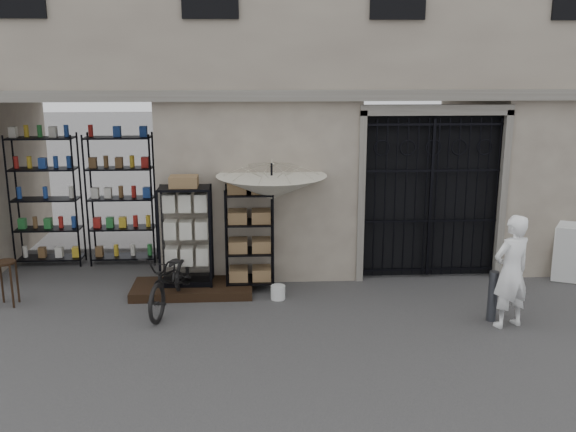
{
  "coord_description": "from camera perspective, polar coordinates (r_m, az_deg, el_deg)",
  "views": [
    {
      "loc": [
        -1.38,
        -8.7,
        3.84
      ],
      "look_at": [
        -0.8,
        1.4,
        1.35
      ],
      "focal_mm": 40.0,
      "sensor_mm": 36.0,
      "label": 1
    }
  ],
  "objects": [
    {
      "name": "white_bucket",
      "position": [
        10.58,
        -0.9,
        -6.8
      ],
      "size": [
        0.25,
        0.25,
        0.23
      ],
      "primitive_type": "cylinder",
      "rotation": [
        0.0,
        0.0,
        -0.03
      ],
      "color": "silver",
      "rests_on": "ground"
    },
    {
      "name": "market_umbrella",
      "position": [
        10.6,
        -1.47,
        3.15
      ],
      "size": [
        1.87,
        1.9,
        2.61
      ],
      "rotation": [
        0.0,
        0.0,
        -0.19
      ],
      "color": "black",
      "rests_on": "ground"
    },
    {
      "name": "step_platform",
      "position": [
        10.97,
        -8.47,
        -6.41
      ],
      "size": [
        2.0,
        0.9,
        0.15
      ],
      "primitive_type": "cube",
      "color": "black",
      "rests_on": "ground"
    },
    {
      "name": "steel_bollard",
      "position": [
        10.13,
        17.73,
        -6.8
      ],
      "size": [
        0.16,
        0.16,
        0.77
      ],
      "primitive_type": "cylinder",
      "rotation": [
        0.0,
        0.0,
        0.13
      ],
      "color": "#454850",
      "rests_on": "ground"
    },
    {
      "name": "wooden_stool",
      "position": [
        11.16,
        -23.74,
        -5.41
      ],
      "size": [
        0.45,
        0.45,
        0.73
      ],
      "rotation": [
        0.0,
        0.0,
        -0.38
      ],
      "color": "black",
      "rests_on": "ground"
    },
    {
      "name": "display_cabinet",
      "position": [
        10.81,
        -9.07,
        -2.18
      ],
      "size": [
        0.96,
        0.79,
        1.79
      ],
      "rotation": [
        0.0,
        0.0,
        -0.4
      ],
      "color": "black",
      "rests_on": "step_platform"
    },
    {
      "name": "ground",
      "position": [
        9.61,
        5.32,
        -9.79
      ],
      "size": [
        80.0,
        80.0,
        0.0
      ],
      "primitive_type": "plane",
      "color": "black",
      "rests_on": "ground"
    },
    {
      "name": "bicycle",
      "position": [
        10.42,
        -10.26,
        -8.04
      ],
      "size": [
        0.82,
        1.07,
        1.82
      ],
      "primitive_type": "imported",
      "rotation": [
        0.0,
        0.0,
        -0.21
      ],
      "color": "black",
      "rests_on": "ground"
    },
    {
      "name": "wire_rack",
      "position": [
        10.81,
        -3.43,
        -2.13
      ],
      "size": [
        0.92,
        0.78,
        1.78
      ],
      "rotation": [
        0.0,
        0.0,
        0.33
      ],
      "color": "black",
      "rests_on": "ground"
    },
    {
      "name": "shopkeeper",
      "position": [
        10.14,
        18.84,
        -9.2
      ],
      "size": [
        1.16,
        1.8,
        0.4
      ],
      "primitive_type": "imported",
      "rotation": [
        0.0,
        0.0,
        3.49
      ],
      "color": "white",
      "rests_on": "ground"
    },
    {
      "name": "iron_gate",
      "position": [
        11.65,
        12.37,
        1.91
      ],
      "size": [
        2.5,
        0.21,
        3.0
      ],
      "color": "black",
      "rests_on": "ground"
    },
    {
      "name": "easel_sign",
      "position": [
        12.22,
        23.67,
        -3.06
      ],
      "size": [
        0.68,
        0.72,
        1.04
      ],
      "rotation": [
        0.0,
        0.0,
        -0.43
      ],
      "color": "silver",
      "rests_on": "ground"
    },
    {
      "name": "shop_recess",
      "position": [
        12.15,
        -18.11,
        2.02
      ],
      "size": [
        3.0,
        1.7,
        3.0
      ],
      "primitive_type": "cube",
      "color": "black",
      "rests_on": "ground"
    },
    {
      "name": "shop_shelving",
      "position": [
        12.68,
        -17.69,
        1.38
      ],
      "size": [
        2.7,
        0.5,
        2.5
      ],
      "primitive_type": "cube",
      "color": "black",
      "rests_on": "ground"
    },
    {
      "name": "main_building",
      "position": [
        12.8,
        3.04,
        16.76
      ],
      "size": [
        14.0,
        4.0,
        9.0
      ],
      "primitive_type": "cube",
      "color": "gray",
      "rests_on": "ground"
    }
  ]
}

